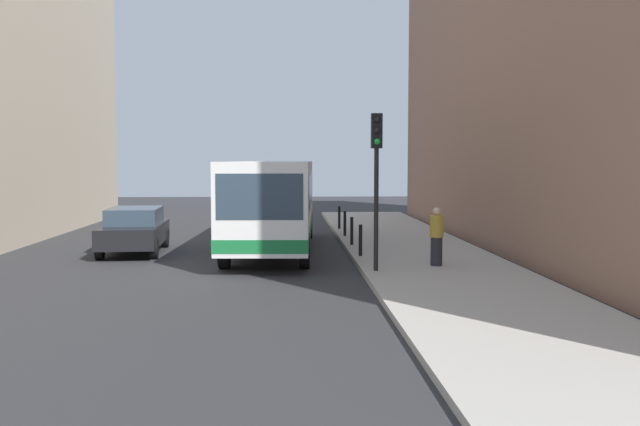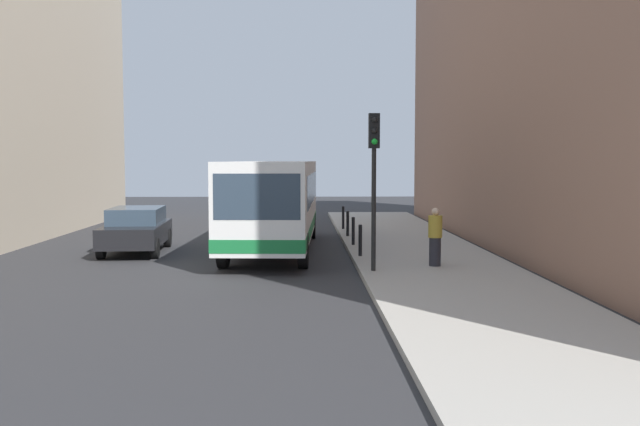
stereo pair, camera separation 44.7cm
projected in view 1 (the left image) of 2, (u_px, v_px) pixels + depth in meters
The scene contains 11 objects.
ground_plane at pixel (243, 270), 20.07m from camera, with size 80.00×80.00×0.00m, color #2D2D30.
sidewalk at pixel (435, 266), 20.32m from camera, with size 4.40×40.00×0.15m, color #ADA89E.
building_right at pixel (594, 38), 24.08m from camera, with size 7.00×32.00×14.25m, color #936B56.
bus at pixel (273, 199), 24.18m from camera, with size 3.04×11.13×3.00m.
car_beside_bus at pixel (135, 229), 23.62m from camera, with size 2.05×4.49×1.48m.
traffic_light at pixel (377, 162), 18.71m from camera, with size 0.28×0.33×4.10m.
bollard_near at pixel (361, 240), 21.81m from camera, with size 0.11×0.11×0.95m, color black.
bollard_mid at pixel (352, 231), 24.68m from camera, with size 0.11×0.11×0.95m, color black.
bollard_far at pixel (345, 224), 27.54m from camera, with size 0.11×0.11×0.95m, color black.
bollard_farthest at pixel (339, 218), 30.41m from camera, with size 0.11×0.11×0.95m, color black.
pedestrian_near_signal at pixel (437, 237), 19.79m from camera, with size 0.38×0.38×1.60m.
Camera 1 is at (1.18, -19.98, 3.05)m, focal length 40.52 mm.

